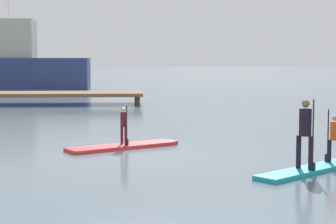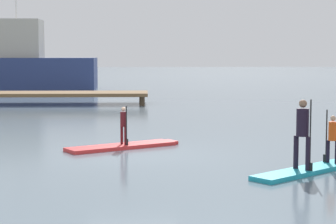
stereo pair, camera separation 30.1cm
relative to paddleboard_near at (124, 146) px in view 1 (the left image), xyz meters
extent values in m
plane|color=slate|center=(0.25, -1.15, -0.05)|extent=(240.00, 240.00, 0.00)
cube|color=red|center=(-0.06, -0.04, 0.00)|extent=(3.13, 2.31, 0.10)
cube|color=red|center=(1.35, 0.82, 0.00)|extent=(0.48, 0.57, 0.09)
cylinder|color=#4C1419|center=(-0.05, 0.10, 0.30)|extent=(0.08, 0.08, 0.50)
cylinder|color=#4C1419|center=(0.06, -0.09, 0.30)|extent=(0.08, 0.08, 0.50)
cylinder|color=#4C1419|center=(0.00, 0.00, 0.76)|extent=(0.26, 0.26, 0.42)
sphere|color=beige|center=(0.00, 0.00, 1.05)|extent=(0.12, 0.12, 0.12)
cylinder|color=black|center=(0.09, -0.14, 0.60)|extent=(0.03, 0.03, 1.11)
cube|color=black|center=(0.09, -0.14, 0.14)|extent=(0.10, 0.14, 0.18)
cube|color=#1E9EB2|center=(4.26, -3.79, 0.00)|extent=(2.98, 2.63, 0.10)
cylinder|color=black|center=(3.96, -3.83, 0.42)|extent=(0.11, 0.11, 0.74)
cylinder|color=black|center=(4.17, -4.08, 0.42)|extent=(0.11, 0.11, 0.74)
cylinder|color=black|center=(4.06, -3.95, 1.09)|extent=(0.38, 0.38, 0.61)
sphere|color=#8C664C|center=(4.06, -3.95, 1.50)|extent=(0.18, 0.18, 0.18)
cylinder|color=black|center=(4.19, -4.11, 0.83)|extent=(0.03, 0.03, 1.56)
cube|color=black|center=(4.19, -4.11, 0.14)|extent=(0.11, 0.13, 0.18)
cylinder|color=black|center=(4.90, -3.11, 0.31)|extent=(0.08, 0.08, 0.53)
cylinder|color=#E54C14|center=(4.97, -3.19, 0.80)|extent=(0.28, 0.28, 0.44)
sphere|color=tan|center=(4.97, -3.19, 1.10)|extent=(0.13, 0.13, 0.13)
cylinder|color=black|center=(4.86, -3.07, 0.67)|extent=(0.03, 0.03, 1.24)
cube|color=black|center=(4.86, -3.07, 0.14)|extent=(0.11, 0.13, 0.18)
cube|color=brown|center=(-3.61, 15.65, 0.50)|extent=(8.69, 2.80, 0.18)
cylinder|color=#473828|center=(0.43, 14.55, 0.27)|extent=(0.28, 0.28, 0.64)
cylinder|color=#473828|center=(0.43, 16.75, 0.27)|extent=(0.28, 0.28, 0.64)
camera|label=1|loc=(0.34, -17.20, 2.56)|focal=65.81mm
camera|label=2|loc=(0.64, -17.21, 2.56)|focal=65.81mm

